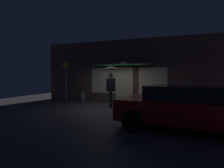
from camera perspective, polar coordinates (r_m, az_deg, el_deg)
ground_plane at (r=9.22m, az=0.19°, el=-7.66°), size 18.00×18.00×0.00m
building_facade at (r=11.33m, az=4.11°, el=3.99°), size 10.93×1.00×3.90m
person_with_umbrella at (r=9.23m, az=-0.41°, el=2.40°), size 1.00×1.00×2.15m
parked_car at (r=5.91m, az=22.01°, el=-6.58°), size 4.10×2.33×1.32m
street_sign_post at (r=11.23m, az=-14.34°, el=1.48°), size 0.40×0.07×2.57m
sidewalk_bollard at (r=10.58m, az=2.68°, el=-5.05°), size 0.25×0.25×0.49m
sidewalk_bollard_2 at (r=11.40m, az=-9.19°, el=-4.10°), size 0.25×0.25×0.67m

